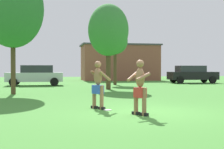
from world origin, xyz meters
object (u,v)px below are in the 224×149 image
car_silver_near_post (35,75)px  tree_near_building (115,41)px  frisbee (108,110)px  player_near (140,86)px  player_in_blue (98,84)px  car_black_mid_lot (192,74)px  tree_behind_players (108,30)px  tree_right_field (13,9)px

car_silver_near_post → tree_near_building: size_ratio=0.93×
frisbee → player_near: bearing=-59.1°
tree_near_building → frisbee: bearing=-102.4°
player_near → player_in_blue: player_near is taller
car_black_mid_lot → tree_behind_players: tree_behind_players is taller
player_near → tree_near_building: size_ratio=0.35×
player_in_blue → car_silver_near_post: player_in_blue is taller
player_in_blue → tree_behind_players: size_ratio=0.29×
car_black_mid_lot → tree_near_building: (-7.47, -1.61, 2.71)m
player_near → car_black_mid_lot: bearing=61.0°
tree_right_field → tree_behind_players: size_ratio=1.19×
tree_right_field → tree_near_building: 10.85m
tree_right_field → car_black_mid_lot: bearing=33.8°
car_silver_near_post → tree_right_field: bearing=-95.4°
frisbee → tree_near_building: 16.14m
tree_near_building → player_in_blue: bearing=-103.6°
player_near → player_in_blue: (-0.99, 1.66, 0.00)m
car_silver_near_post → frisbee: bearing=-79.2°
frisbee → tree_behind_players: size_ratio=0.05×
tree_behind_players → tree_near_building: size_ratio=1.18×
player_in_blue → tree_behind_players: 10.29m
player_in_blue → tree_right_field: (-3.47, 6.81, 3.62)m
tree_behind_players → tree_near_building: 5.54m
car_silver_near_post → car_black_mid_lot: same height
player_in_blue → frisbee: 0.97m
player_near → car_black_mid_lot: (10.11, 18.22, -0.02)m
player_near → player_in_blue: bearing=120.7°
tree_behind_players → tree_near_building: tree_behind_players is taller
player_near → tree_near_building: (2.64, 16.61, 2.69)m
player_in_blue → tree_behind_players: (2.11, 9.63, 2.94)m
player_in_blue → tree_right_field: size_ratio=0.25×
player_near → car_silver_near_post: 17.12m
tree_right_field → tree_behind_players: bearing=26.8°
player_in_blue → tree_behind_players: bearing=77.7°
frisbee → tree_right_field: size_ratio=0.04×
car_silver_near_post → tree_near_building: tree_near_building is taller
tree_right_field → tree_near_building: size_ratio=1.40×
player_in_blue → car_black_mid_lot: size_ratio=0.37×
frisbee → tree_near_building: (3.38, 15.38, 3.52)m
car_black_mid_lot → tree_right_field: size_ratio=0.67×
player_in_blue → car_silver_near_post: size_ratio=0.37×
car_silver_near_post → tree_right_field: tree_right_field is taller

